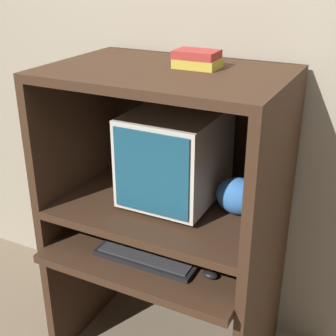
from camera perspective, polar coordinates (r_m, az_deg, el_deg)
The scene contains 9 objects.
wall_back at distance 2.21m, azimuth 4.45°, elevation 11.34°, with size 6.00×0.06×2.60m.
desk_base at distance 2.24m, azimuth -0.78°, elevation -14.21°, with size 0.95×0.72×0.64m.
desk_monitor_shelf at distance 2.07m, azimuth -0.15°, elevation -5.05°, with size 0.95×0.65×0.18m.
hutch_upper at distance 1.92m, azimuth 0.29°, elevation 6.58°, with size 0.95×0.65×0.58m.
crt_monitor at distance 1.99m, azimuth 0.97°, elevation 1.60°, with size 0.36×0.46×0.40m.
keyboard at distance 1.97m, azimuth -2.70°, elevation -10.88°, with size 0.44×0.14×0.03m.
mouse at distance 1.88m, azimuth 5.15°, elevation -12.82°, with size 0.06×0.04×0.03m.
snack_bag at distance 1.94m, azimuth 8.60°, elevation -3.40°, with size 0.19×0.14×0.16m.
book_stack at distance 1.86m, azimuth 3.57°, elevation 13.11°, with size 0.17×0.12×0.07m.
Camera 1 is at (0.82, -1.29, 1.78)m, focal length 50.00 mm.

